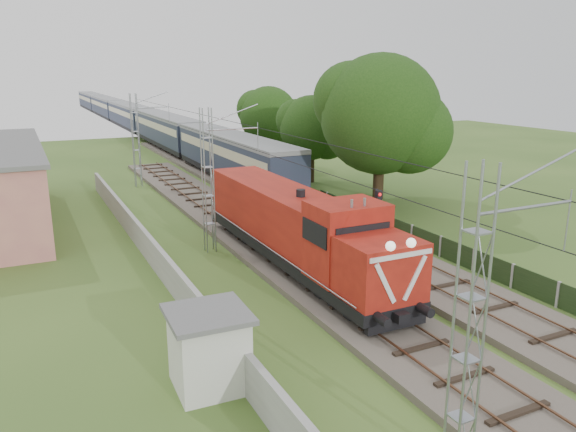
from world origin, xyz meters
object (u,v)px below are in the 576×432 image
locomotive (296,227)px  coach_rake (130,115)px  relay_hut (209,349)px  signal_post (377,218)px

locomotive → coach_rake: size_ratio=0.14×
coach_rake → relay_hut: (-12.40, -79.99, -1.34)m
signal_post → relay_hut: bearing=-150.4°
locomotive → relay_hut: 11.37m
locomotive → signal_post: (3.01, -2.67, 0.76)m
coach_rake → relay_hut: 80.96m
coach_rake → locomotive: bearing=-94.0°
signal_post → relay_hut: (-10.41, -5.91, -1.73)m
coach_rake → relay_hut: bearing=-98.8°
locomotive → relay_hut: bearing=-130.8°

